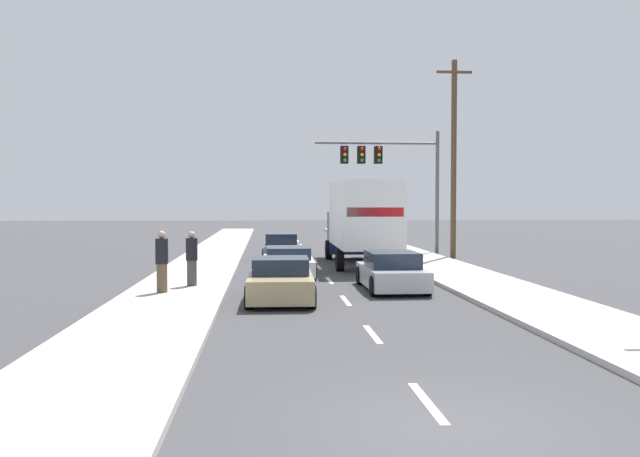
# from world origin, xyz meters

# --- Properties ---
(ground_plane) EXTENTS (140.00, 140.00, 0.00)m
(ground_plane) POSITION_xyz_m (0.00, 25.00, 0.00)
(ground_plane) COLOR #3D3D3F
(sidewalk_right) EXTENTS (3.09, 80.00, 0.14)m
(sidewalk_right) POSITION_xyz_m (5.09, 20.00, 0.07)
(sidewalk_right) COLOR #B2AFA8
(sidewalk_right) RESTS_ON ground_plane
(sidewalk_left) EXTENTS (3.09, 80.00, 0.14)m
(sidewalk_left) POSITION_xyz_m (-5.09, 20.00, 0.07)
(sidewalk_left) COLOR #B2AFA8
(sidewalk_left) RESTS_ON ground_plane
(lane_markings) EXTENTS (0.14, 57.00, 0.01)m
(lane_markings) POSITION_xyz_m (0.00, 23.60, 0.00)
(lane_markings) COLOR silver
(lane_markings) RESTS_ON ground_plane
(car_gray) EXTENTS (1.93, 4.66, 1.31)m
(car_gray) POSITION_xyz_m (-1.55, 25.36, 0.58)
(car_gray) COLOR slate
(car_gray) RESTS_ON ground_plane
(car_white) EXTENTS (1.96, 4.11, 1.16)m
(car_white) POSITION_xyz_m (-1.47, 17.49, 0.55)
(car_white) COLOR white
(car_white) RESTS_ON ground_plane
(car_tan) EXTENTS (2.01, 4.26, 1.26)m
(car_tan) POSITION_xyz_m (-1.89, 11.27, 0.57)
(car_tan) COLOR tan
(car_tan) RESTS_ON ground_plane
(box_truck) EXTENTS (2.74, 8.66, 3.74)m
(box_truck) POSITION_xyz_m (1.94, 21.47, 2.15)
(box_truck) COLOR white
(box_truck) RESTS_ON ground_plane
(car_silver) EXTENTS (1.89, 4.06, 1.26)m
(car_silver) POSITION_xyz_m (1.78, 13.31, 0.58)
(car_silver) COLOR #B7BABF
(car_silver) RESTS_ON ground_plane
(traffic_signal_mast) EXTENTS (6.89, 0.69, 6.77)m
(traffic_signal_mast) POSITION_xyz_m (4.02, 28.27, 5.01)
(traffic_signal_mast) COLOR #595B56
(traffic_signal_mast) RESTS_ON ground_plane
(utility_pole_mid) EXTENTS (1.80, 0.28, 9.99)m
(utility_pole_mid) POSITION_xyz_m (7.16, 25.14, 5.14)
(utility_pole_mid) COLOR brown
(utility_pole_mid) RESTS_ON ground_plane
(pedestrian_near_corner) EXTENTS (0.38, 0.38, 1.87)m
(pedestrian_near_corner) POSITION_xyz_m (-5.45, 12.27, 1.08)
(pedestrian_near_corner) COLOR brown
(pedestrian_near_corner) RESTS_ON sidewalk_left
(pedestrian_mid_block) EXTENTS (0.38, 0.38, 1.78)m
(pedestrian_mid_block) POSITION_xyz_m (-4.73, 13.85, 1.03)
(pedestrian_mid_block) COLOR #3F3F42
(pedestrian_mid_block) RESTS_ON sidewalk_left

